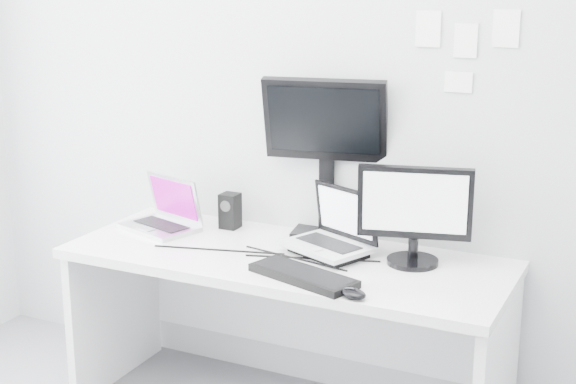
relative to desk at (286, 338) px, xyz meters
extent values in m
plane|color=#B8BABD|center=(0.00, 0.35, 0.99)|extent=(3.60, 0.00, 3.60)
cube|color=white|center=(0.00, 0.00, 0.00)|extent=(1.80, 0.70, 0.73)
cube|color=#ACACB1|center=(-0.65, 0.06, 0.49)|extent=(0.38, 0.33, 0.24)
cube|color=black|center=(-0.38, 0.23, 0.44)|extent=(0.09, 0.09, 0.16)
cube|color=silver|center=(0.15, 0.07, 0.50)|extent=(0.41, 0.37, 0.28)
cube|color=black|center=(0.04, 0.31, 0.72)|extent=(0.54, 0.28, 0.70)
cube|color=black|center=(0.49, 0.12, 0.57)|extent=(0.48, 0.31, 0.40)
cube|color=black|center=(0.18, -0.22, 0.38)|extent=(0.45, 0.27, 0.03)
ellipsoid|color=black|center=(0.41, -0.31, 0.38)|extent=(0.12, 0.10, 0.03)
cube|color=white|center=(0.45, 0.34, 1.26)|extent=(0.10, 0.00, 0.14)
cube|color=white|center=(0.60, 0.34, 1.22)|extent=(0.09, 0.00, 0.13)
cube|color=white|center=(0.75, 0.34, 1.26)|extent=(0.10, 0.00, 0.14)
cube|color=white|center=(0.58, 0.34, 1.05)|extent=(0.11, 0.00, 0.08)
camera|label=1|loc=(1.40, -2.89, 1.48)|focal=52.49mm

